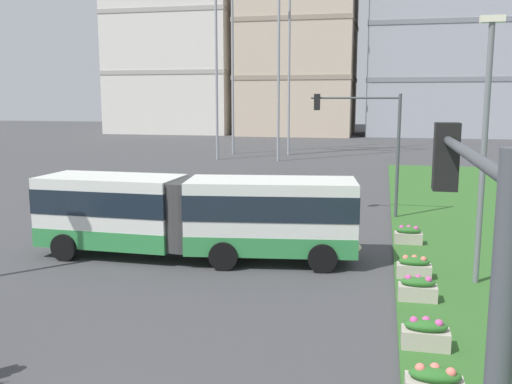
% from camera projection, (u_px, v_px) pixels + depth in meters
% --- Properties ---
extents(articulated_bus, '(11.95, 3.45, 3.00)m').
position_uv_depth(articulated_bus, '(195.00, 214.00, 20.93)').
color(articulated_bus, silver).
rests_on(articulated_bus, ground).
extents(car_maroon_sedan, '(4.54, 2.32, 1.58)m').
position_uv_depth(car_maroon_sedan, '(162.00, 194.00, 30.69)').
color(car_maroon_sedan, maroon).
rests_on(car_maroon_sedan, ground).
extents(flower_planter_1, '(1.10, 0.56, 0.74)m').
position_uv_depth(flower_planter_1, '(434.00, 384.00, 10.96)').
color(flower_planter_1, '#B7AD9E').
rests_on(flower_planter_1, grass_median).
extents(flower_planter_2, '(1.10, 0.56, 0.74)m').
position_uv_depth(flower_planter_2, '(426.00, 333.00, 13.32)').
color(flower_planter_2, '#B7AD9E').
rests_on(flower_planter_2, grass_median).
extents(flower_planter_3, '(1.10, 0.56, 0.74)m').
position_uv_depth(flower_planter_3, '(418.00, 288.00, 16.49)').
color(flower_planter_3, '#B7AD9E').
rests_on(flower_planter_3, grass_median).
extents(flower_planter_4, '(1.10, 0.56, 0.74)m').
position_uv_depth(flower_planter_4, '(414.00, 267.00, 18.57)').
color(flower_planter_4, '#B7AD9E').
rests_on(flower_planter_4, grass_median).
extents(flower_planter_5, '(1.10, 0.56, 0.74)m').
position_uv_depth(flower_planter_5, '(408.00, 235.00, 22.96)').
color(flower_planter_5, '#B7AD9E').
rests_on(flower_planter_5, grass_median).
extents(traffic_light_far_right, '(4.37, 0.28, 6.10)m').
position_uv_depth(traffic_light_far_right, '(369.00, 133.00, 27.83)').
color(traffic_light_far_right, '#474C51').
rests_on(traffic_light_far_right, ground).
extents(traffic_light_near_right, '(0.28, 3.93, 5.58)m').
position_uv_depth(traffic_light_near_right, '(465.00, 337.00, 4.78)').
color(traffic_light_near_right, '#474C51').
rests_on(traffic_light_near_right, ground).
extents(streetlight_median, '(0.70, 0.28, 8.29)m').
position_uv_depth(streetlight_median, '(485.00, 141.00, 17.40)').
color(streetlight_median, slate).
rests_on(streetlight_median, ground).
extents(apartment_tower_centre, '(21.53, 15.99, 41.76)m').
position_uv_depth(apartment_tower_centre, '(440.00, 2.00, 89.41)').
color(apartment_tower_centre, '#9EA3AD').
rests_on(apartment_tower_centre, ground).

